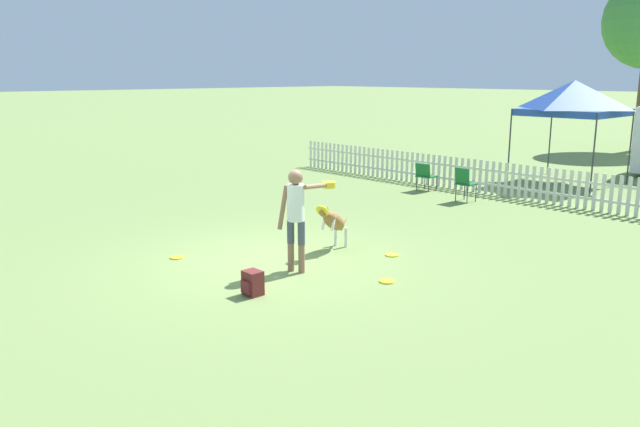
{
  "coord_description": "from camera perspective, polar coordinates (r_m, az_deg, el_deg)",
  "views": [
    {
      "loc": [
        8.11,
        -6.55,
        3.2
      ],
      "look_at": [
        0.36,
        0.76,
        0.82
      ],
      "focal_mm": 35.0,
      "sensor_mm": 36.0,
      "label": 1
    }
  ],
  "objects": [
    {
      "name": "canopy_tent_main",
      "position": [
        19.92,
        22.2,
        9.75
      ],
      "size": [
        2.55,
        2.55,
        3.04
      ],
      "color": "#333338",
      "rests_on": "ground_plane"
    },
    {
      "name": "frisbee_midfield",
      "position": [
        9.93,
        6.13,
        -6.18
      ],
      "size": [
        0.24,
        0.24,
        0.02
      ],
      "color": "yellow",
      "rests_on": "ground_plane"
    },
    {
      "name": "ground_plane",
      "position": [
        10.91,
        -4.2,
        -4.48
      ],
      "size": [
        240.0,
        240.0,
        0.0
      ],
      "primitive_type": "plane",
      "color": "olive"
    },
    {
      "name": "leaping_dog",
      "position": [
        11.45,
        1.21,
        -0.67
      ],
      "size": [
        0.58,
        1.17,
        0.96
      ],
      "rotation": [
        0.0,
        0.0,
        -2.79
      ],
      "color": "olive",
      "rests_on": "ground_plane"
    },
    {
      "name": "frisbee_near_dog",
      "position": [
        11.35,
        6.6,
        -3.78
      ],
      "size": [
        0.24,
        0.24,
        0.02
      ],
      "color": "yellow",
      "rests_on": "ground_plane"
    },
    {
      "name": "frisbee_near_handler",
      "position": [
        11.42,
        -12.93,
        -3.93
      ],
      "size": [
        0.24,
        0.24,
        0.02
      ],
      "color": "yellow",
      "rests_on": "ground_plane"
    },
    {
      "name": "folding_chair_green_right",
      "position": [
        16.33,
        13.06,
        2.89
      ],
      "size": [
        0.45,
        0.47,
        0.89
      ],
      "rotation": [
        0.0,
        0.0,
        3.09
      ],
      "color": "#333338",
      "rests_on": "ground_plane"
    },
    {
      "name": "folding_chair_center",
      "position": [
        17.72,
        9.59,
        3.56
      ],
      "size": [
        0.49,
        0.51,
        0.78
      ],
      "rotation": [
        0.0,
        0.0,
        3.19
      ],
      "color": "#333338",
      "rests_on": "ground_plane"
    },
    {
      "name": "handler_person",
      "position": [
        10.15,
        -2.01,
        0.55
      ],
      "size": [
        0.43,
        1.11,
        1.71
      ],
      "rotation": [
        0.0,
        0.0,
        0.35
      ],
      "color": "#8C664C",
      "rests_on": "ground_plane"
    },
    {
      "name": "backpack_on_grass",
      "position": [
        9.32,
        -6.2,
        -6.34
      ],
      "size": [
        0.28,
        0.27,
        0.37
      ],
      "color": "maroon",
      "rests_on": "ground_plane"
    },
    {
      "name": "picket_fence",
      "position": [
        17.11,
        17.77,
        2.79
      ],
      "size": [
        16.35,
        0.04,
        0.92
      ],
      "color": "silver",
      "rests_on": "ground_plane"
    }
  ]
}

